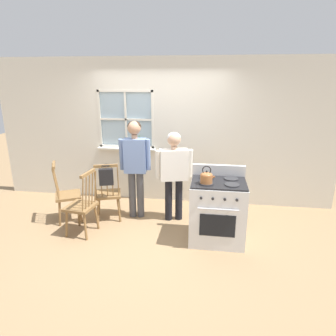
{
  "coord_description": "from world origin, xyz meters",
  "views": [
    {
      "loc": [
        0.94,
        -4.09,
        2.34
      ],
      "look_at": [
        0.3,
        0.26,
        1.0
      ],
      "focal_mm": 32.0,
      "sensor_mm": 36.0,
      "label": 1
    }
  ],
  "objects_px": {
    "chair_by_window": "(108,194)",
    "person_teen_center": "(174,167)",
    "kettle": "(206,177)",
    "chair_near_wall": "(82,206)",
    "chair_center_cluster": "(67,195)",
    "potted_plant": "(139,145)",
    "person_elderly_left": "(135,160)",
    "handbag": "(106,176)",
    "stove": "(217,210)"
  },
  "relations": [
    {
      "from": "chair_by_window",
      "to": "person_teen_center",
      "type": "xyz_separation_m",
      "value": [
        1.1,
        0.14,
        0.48
      ]
    },
    {
      "from": "chair_by_window",
      "to": "kettle",
      "type": "distance_m",
      "value": 1.83
    },
    {
      "from": "chair_near_wall",
      "to": "chair_center_cluster",
      "type": "xyz_separation_m",
      "value": [
        -0.44,
        0.39,
        0.0
      ]
    },
    {
      "from": "person_teen_center",
      "to": "potted_plant",
      "type": "bearing_deg",
      "value": 119.96
    },
    {
      "from": "chair_by_window",
      "to": "person_teen_center",
      "type": "height_order",
      "value": "person_teen_center"
    },
    {
      "from": "potted_plant",
      "to": "person_elderly_left",
      "type": "bearing_deg",
      "value": -81.86
    },
    {
      "from": "handbag",
      "to": "person_teen_center",
      "type": "bearing_deg",
      "value": 19.6
    },
    {
      "from": "chair_by_window",
      "to": "stove",
      "type": "relative_size",
      "value": 0.94
    },
    {
      "from": "potted_plant",
      "to": "handbag",
      "type": "height_order",
      "value": "potted_plant"
    },
    {
      "from": "potted_plant",
      "to": "handbag",
      "type": "bearing_deg",
      "value": -103.39
    },
    {
      "from": "person_teen_center",
      "to": "chair_by_window",
      "type": "bearing_deg",
      "value": 172.66
    },
    {
      "from": "person_teen_center",
      "to": "handbag",
      "type": "relative_size",
      "value": 4.9
    },
    {
      "from": "chair_near_wall",
      "to": "stove",
      "type": "distance_m",
      "value": 2.05
    },
    {
      "from": "chair_by_window",
      "to": "potted_plant",
      "type": "bearing_deg",
      "value": -128.67
    },
    {
      "from": "chair_near_wall",
      "to": "person_elderly_left",
      "type": "xyz_separation_m",
      "value": [
        0.67,
        0.7,
        0.57
      ]
    },
    {
      "from": "kettle",
      "to": "potted_plant",
      "type": "bearing_deg",
      "value": 131.44
    },
    {
      "from": "person_teen_center",
      "to": "chair_near_wall",
      "type": "bearing_deg",
      "value": -167.81
    },
    {
      "from": "person_teen_center",
      "to": "kettle",
      "type": "height_order",
      "value": "person_teen_center"
    },
    {
      "from": "chair_near_wall",
      "to": "kettle",
      "type": "xyz_separation_m",
      "value": [
        1.87,
        -0.03,
        0.57
      ]
    },
    {
      "from": "person_elderly_left",
      "to": "chair_by_window",
      "type": "bearing_deg",
      "value": -165.19
    },
    {
      "from": "potted_plant",
      "to": "kettle",
      "type": "bearing_deg",
      "value": -48.56
    },
    {
      "from": "chair_by_window",
      "to": "potted_plant",
      "type": "height_order",
      "value": "potted_plant"
    },
    {
      "from": "chair_near_wall",
      "to": "handbag",
      "type": "height_order",
      "value": "same"
    },
    {
      "from": "chair_by_window",
      "to": "person_elderly_left",
      "type": "relative_size",
      "value": 0.61
    },
    {
      "from": "chair_near_wall",
      "to": "stove",
      "type": "xyz_separation_m",
      "value": [
        2.04,
        0.1,
        0.02
      ]
    },
    {
      "from": "chair_near_wall",
      "to": "person_teen_center",
      "type": "bearing_deg",
      "value": 124.55
    },
    {
      "from": "chair_near_wall",
      "to": "kettle",
      "type": "height_order",
      "value": "kettle"
    },
    {
      "from": "chair_by_window",
      "to": "chair_center_cluster",
      "type": "bearing_deg",
      "value": -6.3
    },
    {
      "from": "kettle",
      "to": "chair_by_window",
      "type": "bearing_deg",
      "value": 161.08
    },
    {
      "from": "chair_near_wall",
      "to": "kettle",
      "type": "relative_size",
      "value": 4.11
    },
    {
      "from": "person_elderly_left",
      "to": "person_teen_center",
      "type": "relative_size",
      "value": 1.11
    },
    {
      "from": "chair_near_wall",
      "to": "person_elderly_left",
      "type": "height_order",
      "value": "person_elderly_left"
    },
    {
      "from": "chair_center_cluster",
      "to": "kettle",
      "type": "height_order",
      "value": "kettle"
    },
    {
      "from": "chair_center_cluster",
      "to": "person_teen_center",
      "type": "xyz_separation_m",
      "value": [
        1.77,
        0.28,
        0.48
      ]
    },
    {
      "from": "chair_by_window",
      "to": "stove",
      "type": "distance_m",
      "value": 1.87
    },
    {
      "from": "chair_by_window",
      "to": "potted_plant",
      "type": "distance_m",
      "value": 1.18
    },
    {
      "from": "person_teen_center",
      "to": "stove",
      "type": "height_order",
      "value": "person_teen_center"
    },
    {
      "from": "person_teen_center",
      "to": "kettle",
      "type": "distance_m",
      "value": 0.89
    },
    {
      "from": "chair_near_wall",
      "to": "person_elderly_left",
      "type": "distance_m",
      "value": 1.13
    },
    {
      "from": "chair_by_window",
      "to": "chair_center_cluster",
      "type": "relative_size",
      "value": 1.0
    },
    {
      "from": "chair_by_window",
      "to": "kettle",
      "type": "relative_size",
      "value": 4.11
    },
    {
      "from": "chair_by_window",
      "to": "person_teen_center",
      "type": "bearing_deg",
      "value": 169.4
    },
    {
      "from": "person_elderly_left",
      "to": "stove",
      "type": "xyz_separation_m",
      "value": [
        1.37,
        -0.6,
        -0.55
      ]
    },
    {
      "from": "handbag",
      "to": "kettle",
      "type": "bearing_deg",
      "value": -12.25
    },
    {
      "from": "person_elderly_left",
      "to": "handbag",
      "type": "bearing_deg",
      "value": -139.76
    },
    {
      "from": "chair_center_cluster",
      "to": "person_elderly_left",
      "type": "xyz_separation_m",
      "value": [
        1.12,
        0.31,
        0.57
      ]
    },
    {
      "from": "person_elderly_left",
      "to": "stove",
      "type": "relative_size",
      "value": 1.54
    },
    {
      "from": "chair_by_window",
      "to": "stove",
      "type": "bearing_deg",
      "value": 148.58
    },
    {
      "from": "chair_center_cluster",
      "to": "potted_plant",
      "type": "distance_m",
      "value": 1.6
    },
    {
      "from": "kettle",
      "to": "chair_center_cluster",
      "type": "bearing_deg",
      "value": 169.61
    }
  ]
}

